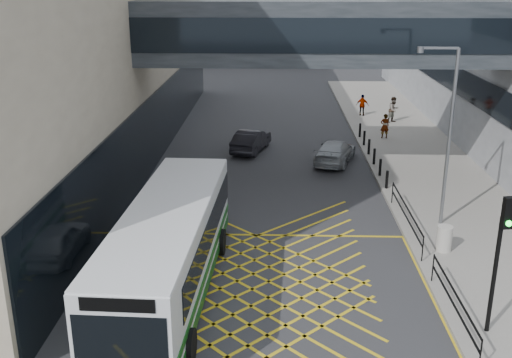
# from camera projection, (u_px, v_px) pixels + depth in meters

# --- Properties ---
(ground) EXTENTS (120.00, 120.00, 0.00)m
(ground) POSITION_uv_depth(u_px,v_px,m) (252.00, 289.00, 20.30)
(ground) COLOR #333335
(skybridge) EXTENTS (20.00, 4.10, 3.00)m
(skybridge) POSITION_uv_depth(u_px,v_px,m) (323.00, 32.00, 29.17)
(skybridge) COLOR #2E3338
(skybridge) RESTS_ON ground
(pavement) EXTENTS (6.00, 54.00, 0.16)m
(pavement) POSITION_uv_depth(u_px,v_px,m) (419.00, 161.00, 34.20)
(pavement) COLOR gray
(pavement) RESTS_ON ground
(box_junction) EXTENTS (12.00, 9.00, 0.01)m
(box_junction) POSITION_uv_depth(u_px,v_px,m) (252.00, 289.00, 20.30)
(box_junction) COLOR gold
(box_junction) RESTS_ON ground
(bus) EXTENTS (3.11, 11.20, 3.11)m
(bus) POSITION_uv_depth(u_px,v_px,m) (170.00, 248.00, 19.54)
(bus) COLOR silver
(bus) RESTS_ON ground
(car_white) EXTENTS (1.73, 4.15, 1.31)m
(car_white) POSITION_uv_depth(u_px,v_px,m) (137.00, 241.00, 22.42)
(car_white) COLOR white
(car_white) RESTS_ON ground
(car_dark) EXTENTS (2.74, 4.56, 1.34)m
(car_dark) POSITION_uv_depth(u_px,v_px,m) (251.00, 140.00, 36.20)
(car_dark) COLOR black
(car_dark) RESTS_ON ground
(car_silver) EXTENTS (3.05, 4.76, 1.37)m
(car_silver) POSITION_uv_depth(u_px,v_px,m) (335.00, 151.00, 33.92)
(car_silver) COLOR gray
(car_silver) RESTS_ON ground
(traffic_light) EXTENTS (0.32, 0.51, 4.28)m
(traffic_light) POSITION_uv_depth(u_px,v_px,m) (501.00, 246.00, 16.64)
(traffic_light) COLOR black
(traffic_light) RESTS_ON pavement
(street_lamp) EXTENTS (1.66, 0.26, 7.34)m
(street_lamp) POSITION_uv_depth(u_px,v_px,m) (446.00, 127.00, 24.03)
(street_lamp) COLOR slate
(street_lamp) RESTS_ON pavement
(litter_bin) EXTENTS (0.57, 0.57, 0.99)m
(litter_bin) POSITION_uv_depth(u_px,v_px,m) (444.00, 238.00, 22.65)
(litter_bin) COLOR #ADA89E
(litter_bin) RESTS_ON pavement
(kerb_railings) EXTENTS (0.05, 12.54, 1.00)m
(kerb_railings) POSITION_uv_depth(u_px,v_px,m) (425.00, 246.00, 21.52)
(kerb_railings) COLOR black
(kerb_railings) RESTS_ON pavement
(bollards) EXTENTS (0.14, 10.14, 0.90)m
(bollards) POSITION_uv_depth(u_px,v_px,m) (372.00, 151.00, 34.12)
(bollards) COLOR black
(bollards) RESTS_ON pavement
(pedestrian_a) EXTENTS (0.67, 0.52, 1.57)m
(pedestrian_a) POSITION_uv_depth(u_px,v_px,m) (385.00, 126.00, 38.49)
(pedestrian_a) COLOR gray
(pedestrian_a) RESTS_ON pavement
(pedestrian_b) EXTENTS (1.02, 0.93, 1.82)m
(pedestrian_b) POSITION_uv_depth(u_px,v_px,m) (394.00, 110.00, 42.62)
(pedestrian_b) COLOR gray
(pedestrian_b) RESTS_ON pavement
(pedestrian_c) EXTENTS (1.02, 0.71, 1.57)m
(pedestrian_c) POSITION_uv_depth(u_px,v_px,m) (362.00, 105.00, 44.72)
(pedestrian_c) COLOR gray
(pedestrian_c) RESTS_ON pavement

